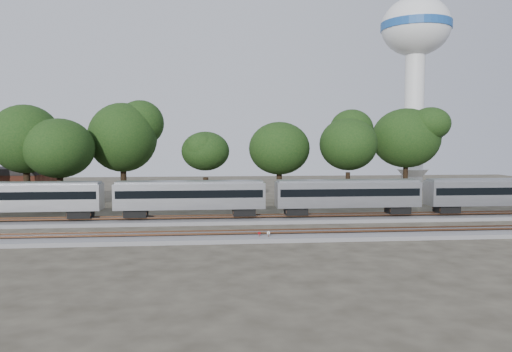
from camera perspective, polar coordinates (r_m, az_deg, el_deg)
The scene contains 16 objects.
ground at distance 51.19m, azimuth -5.83°, elevation -6.34°, with size 160.00×160.00×0.00m, color #383328.
track_far at distance 57.07m, azimuth -5.79°, elevation -5.05°, with size 160.00×5.00×0.73m.
track_near at distance 47.22m, azimuth -5.87°, elevation -6.96°, with size 160.00×5.00×0.73m.
train at distance 57.12m, azimuth 1.75°, elevation -2.08°, with size 105.39×3.00×4.43m.
switch_stand_red at distance 46.13m, azimuth 0.37°, elevation -6.76°, with size 0.26×0.12×0.86m.
switch_stand_white at distance 46.01m, azimuth 1.43°, elevation -6.74°, with size 0.30×0.06×0.93m.
switch_lever at distance 45.71m, azimuth 1.56°, elevation -7.37°, with size 0.50×0.30×0.30m, color #512D19.
water_tower at distance 102.99m, azimuth 17.77°, elevation 13.82°, with size 13.20×13.20×36.53m.
brick_building at distance 84.29m, azimuth -26.05°, elevation -0.88°, with size 11.65×8.95×5.16m.
tree_1 at distance 72.04m, azimuth -24.84°, elevation 3.84°, with size 9.60×9.60×13.53m.
tree_2 at distance 69.51m, azimuth -21.59°, elevation 2.95°, with size 8.38×8.38×11.82m.
tree_3 at distance 73.66m, azimuth -14.98°, elevation 4.26°, with size 9.85×9.85×13.88m.
tree_4 at distance 68.64m, azimuth -5.80°, elevation 2.82°, with size 7.93×7.93×11.18m.
tree_5 at distance 72.27m, azimuth 2.68°, elevation 3.16°, with size 8.27×8.27×11.65m.
tree_6 at distance 72.68m, azimuth 10.50°, elevation 3.58°, with size 8.88×8.88×12.52m.
tree_7 at distance 80.15m, azimuth 16.79°, elevation 4.16°, with size 9.80×9.80×13.81m.
Camera 1 is at (0.42, -50.36, 9.16)m, focal length 35.00 mm.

